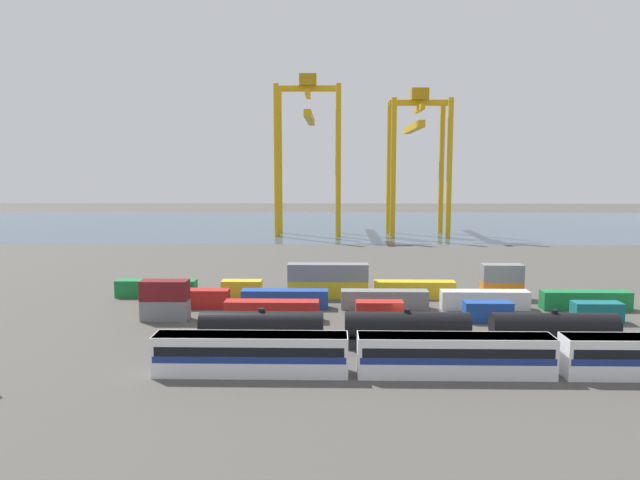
% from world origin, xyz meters
% --- Properties ---
extents(ground_plane, '(420.00, 420.00, 0.00)m').
position_xyz_m(ground_plane, '(0.00, 40.00, 0.00)').
color(ground_plane, '#4C4944').
extents(harbour_water, '(400.00, 110.00, 0.01)m').
position_xyz_m(harbour_water, '(0.00, 131.69, 0.00)').
color(harbour_water, '#384C60').
rests_on(harbour_water, ground_plane).
extents(passenger_train, '(57.11, 3.14, 3.90)m').
position_xyz_m(passenger_train, '(2.72, -18.75, 2.14)').
color(passenger_train, silver).
rests_on(passenger_train, ground_plane).
extents(freight_tank_row, '(45.49, 2.82, 4.28)m').
position_xyz_m(freight_tank_row, '(-0.70, -9.90, 2.01)').
color(freight_tank_row, '#232326').
rests_on(freight_tank_row, ground_plane).
extents(shipping_container_0, '(6.04, 2.44, 2.60)m').
position_xyz_m(shipping_container_0, '(-30.48, 1.21, 1.30)').
color(shipping_container_0, slate).
rests_on(shipping_container_0, ground_plane).
extents(shipping_container_1, '(6.04, 2.44, 2.60)m').
position_xyz_m(shipping_container_1, '(-30.48, 1.21, 3.90)').
color(shipping_container_1, maroon).
rests_on(shipping_container_1, shipping_container_0).
extents(shipping_container_2, '(12.10, 2.44, 2.60)m').
position_xyz_m(shipping_container_2, '(-16.65, 1.21, 1.30)').
color(shipping_container_2, '#AD211C').
rests_on(shipping_container_2, ground_plane).
extents(shipping_container_3, '(6.04, 2.44, 2.60)m').
position_xyz_m(shipping_container_3, '(-2.83, 1.21, 1.30)').
color(shipping_container_3, '#AD211C').
rests_on(shipping_container_3, ground_plane).
extents(shipping_container_4, '(6.04, 2.44, 2.60)m').
position_xyz_m(shipping_container_4, '(11.00, 1.21, 1.30)').
color(shipping_container_4, '#1C4299').
rests_on(shipping_container_4, ground_plane).
extents(shipping_container_5, '(6.04, 2.44, 2.60)m').
position_xyz_m(shipping_container_5, '(24.82, 1.21, 1.30)').
color(shipping_container_5, '#146066').
rests_on(shipping_container_5, ground_plane).
extents(shipping_container_7, '(12.10, 2.44, 2.60)m').
position_xyz_m(shipping_container_7, '(-29.45, 8.01, 1.30)').
color(shipping_container_7, '#AD211C').
rests_on(shipping_container_7, ground_plane).
extents(shipping_container_8, '(12.10, 2.44, 2.60)m').
position_xyz_m(shipping_container_8, '(-15.52, 8.01, 1.30)').
color(shipping_container_8, '#1C4299').
rests_on(shipping_container_8, ground_plane).
extents(shipping_container_9, '(12.10, 2.44, 2.60)m').
position_xyz_m(shipping_container_9, '(-1.60, 8.01, 1.30)').
color(shipping_container_9, slate).
rests_on(shipping_container_9, ground_plane).
extents(shipping_container_10, '(12.10, 2.44, 2.60)m').
position_xyz_m(shipping_container_10, '(12.33, 8.01, 1.30)').
color(shipping_container_10, silver).
rests_on(shipping_container_10, ground_plane).
extents(shipping_container_11, '(12.10, 2.44, 2.60)m').
position_xyz_m(shipping_container_11, '(26.25, 8.01, 1.30)').
color(shipping_container_11, '#197538').
rests_on(shipping_container_11, ground_plane).
extents(shipping_container_12, '(12.10, 2.44, 2.60)m').
position_xyz_m(shipping_container_12, '(-35.67, 14.81, 1.30)').
color(shipping_container_12, '#197538').
rests_on(shipping_container_12, ground_plane).
extents(shipping_container_13, '(6.04, 2.44, 2.60)m').
position_xyz_m(shipping_container_13, '(-22.61, 14.81, 1.30)').
color(shipping_container_13, gold).
rests_on(shipping_container_13, ground_plane).
extents(shipping_container_14, '(12.10, 2.44, 2.60)m').
position_xyz_m(shipping_container_14, '(-9.54, 14.81, 1.30)').
color(shipping_container_14, gold).
rests_on(shipping_container_14, ground_plane).
extents(shipping_container_15, '(12.10, 2.44, 2.60)m').
position_xyz_m(shipping_container_15, '(-9.54, 14.81, 3.90)').
color(shipping_container_15, slate).
rests_on(shipping_container_15, shipping_container_14).
extents(shipping_container_16, '(12.10, 2.44, 2.60)m').
position_xyz_m(shipping_container_16, '(3.52, 14.81, 1.30)').
color(shipping_container_16, gold).
rests_on(shipping_container_16, ground_plane).
extents(shipping_container_17, '(6.04, 2.44, 2.60)m').
position_xyz_m(shipping_container_17, '(16.59, 14.81, 1.30)').
color(shipping_container_17, orange).
rests_on(shipping_container_17, ground_plane).
extents(shipping_container_18, '(6.04, 2.44, 2.60)m').
position_xyz_m(shipping_container_18, '(16.59, 14.81, 3.90)').
color(shipping_container_18, slate).
rests_on(shipping_container_18, shipping_container_17).
extents(gantry_crane_west, '(18.91, 37.63, 45.81)m').
position_xyz_m(gantry_crane_west, '(-15.95, 101.85, 28.29)').
color(gantry_crane_west, gold).
rests_on(gantry_crane_west, ground_plane).
extents(gantry_crane_central, '(17.14, 35.91, 41.78)m').
position_xyz_m(gantry_crane_central, '(15.77, 101.54, 25.94)').
color(gantry_crane_central, gold).
rests_on(gantry_crane_central, ground_plane).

